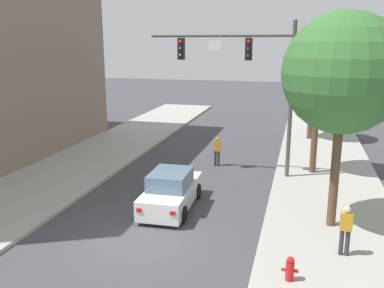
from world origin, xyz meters
The scene contains 10 objects.
ground_plane centered at (0.00, 0.00, 0.00)m, with size 120.00×120.00×0.00m, color #424247.
sidewalk_right centered at (6.50, 0.00, 0.07)m, with size 5.00×60.00×0.15m, color #A8A59E.
traffic_signal_mast centered at (2.58, 8.07, 5.37)m, with size 7.08×0.38×7.50m.
car_lead_white centered at (0.15, 3.04, 0.72)m, with size 1.94×4.29×1.60m.
pedestrian_crossing_road centered at (0.77, 9.44, 0.91)m, with size 0.36×0.22×1.64m.
pedestrian_sidewalk_right_walker centered at (6.67, 0.39, 1.06)m, with size 0.36×0.22×1.64m.
fire_hydrant centered at (5.08, -1.53, 0.51)m, with size 0.48×0.24×0.72m.
street_tree_nearest centered at (6.41, 2.64, 5.63)m, with size 4.13×4.13×7.57m.
street_tree_second centered at (5.84, 9.12, 5.78)m, with size 3.15×3.15×7.25m.
street_tree_third centered at (5.72, 17.07, 5.07)m, with size 3.62×3.62×6.75m.
Camera 1 is at (5.14, -12.51, 6.71)m, focal length 39.47 mm.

